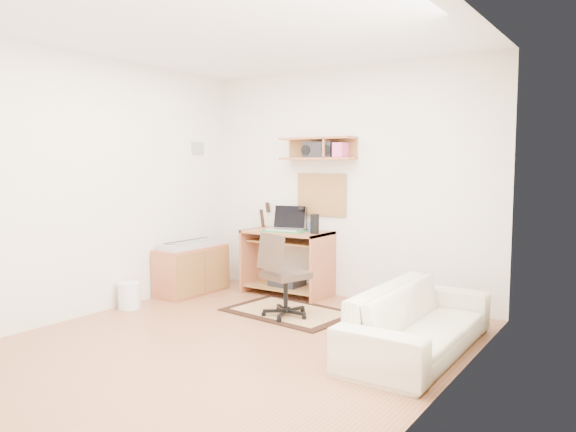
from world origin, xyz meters
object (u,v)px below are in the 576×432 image
Objects in this scene: cabinet at (192,270)px; desk at (287,263)px; task_chair at (286,275)px; sofa at (419,309)px; printer at (394,304)px.

desk is at bearing 31.18° from cabinet.
task_chair is (0.53, -0.82, 0.05)m from desk.
sofa is (1.99, -1.05, -0.02)m from desk.
sofa is (2.96, -0.47, 0.08)m from cabinet.
sofa is (1.46, -0.23, -0.08)m from task_chair.
sofa is at bearing -8.99° from cabinet.
desk is at bearing 141.43° from task_chair.
printer is at bearing 62.57° from task_chair.
task_chair is at bearing 80.96° from sofa.
task_chair reaches higher than sofa.
cabinet is (-1.50, 0.24, -0.15)m from task_chair.
task_chair reaches higher than cabinet.
task_chair is at bearing -8.95° from cabinet.
printer is at bearing -1.36° from desk.
cabinet is 3.00m from sofa.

